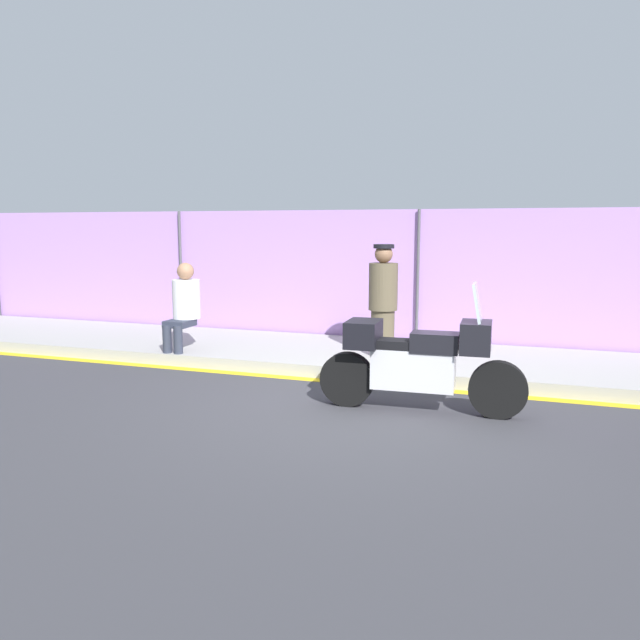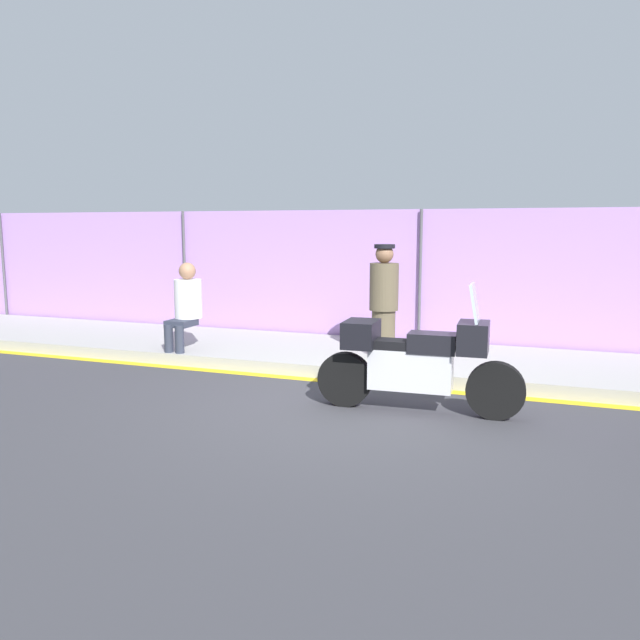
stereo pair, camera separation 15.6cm
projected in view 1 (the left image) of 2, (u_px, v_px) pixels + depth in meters
ground_plane at (356, 411)px, 7.04m from camera, size 120.00×120.00×0.00m
sidewalk at (402, 359)px, 9.36m from camera, size 33.42×2.42×0.18m
curb_paint_stripe at (381, 385)px, 8.16m from camera, size 33.42×0.18×0.01m
storefront_fence at (419, 280)px, 10.42m from camera, size 31.75×0.17×2.35m
motorcycle at (418, 360)px, 6.94m from camera, size 2.31×0.56×1.47m
officer_standing at (383, 300)px, 9.07m from camera, size 0.42×0.42×1.64m
person_seated_on_curb at (184, 302)px, 9.60m from camera, size 0.42×0.70×1.34m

